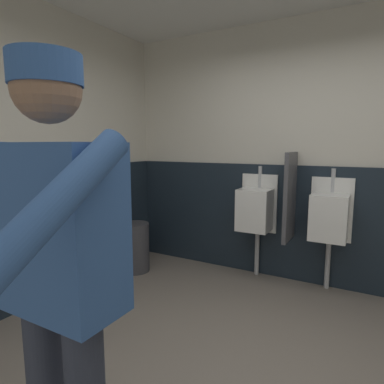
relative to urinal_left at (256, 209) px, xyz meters
The scene contains 9 objects.
wall_back 0.86m from the urinal_left, 21.10° to the left, with size 4.93×0.12×2.76m, color beige.
wall_left 2.43m from the urinal_left, 134.77° to the right, with size 0.12×4.26×2.76m, color beige.
wainscot_band_back 0.61m from the urinal_left, 14.25° to the left, with size 4.33×0.03×1.26m, color #19232D.
wainscot_band_left 2.31m from the urinal_left, 133.44° to the right, with size 0.03×3.66×1.26m, color #19232D.
urinal_left is the anchor object (origin of this frame).
urinal_middle 0.75m from the urinal_left, ahead, with size 0.40×0.34×1.24m.
privacy_divider_panel 0.42m from the urinal_left, 10.65° to the right, with size 0.04×0.40×0.90m, color #4C4C51.
person 2.69m from the urinal_left, 86.87° to the right, with size 0.70×0.60×1.76m.
trash_bin 1.46m from the urinal_left, 158.41° to the right, with size 0.33×0.33×0.57m, color #38383D.
Camera 1 is at (0.54, -1.73, 1.47)m, focal length 30.59 mm.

